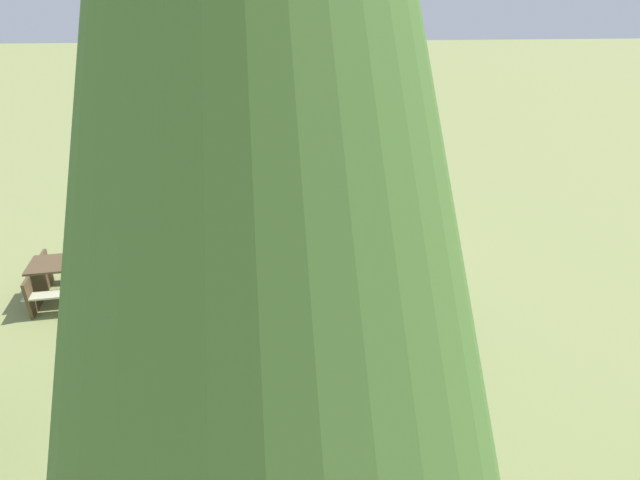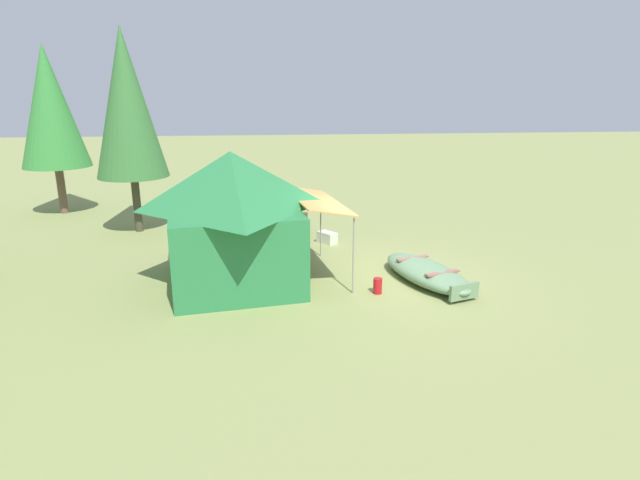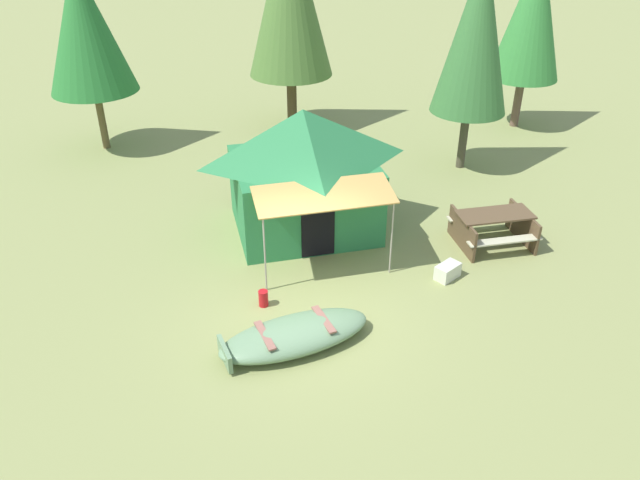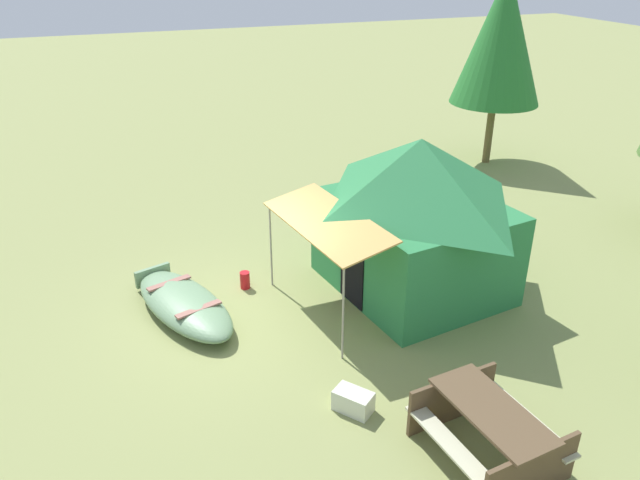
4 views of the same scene
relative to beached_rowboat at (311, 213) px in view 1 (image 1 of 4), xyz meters
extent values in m
plane|color=#878E52|center=(0.37, 0.99, -0.24)|extent=(80.00, 80.00, 0.00)
ellipsoid|color=#698C65|center=(0.01, 0.00, -0.01)|extent=(3.09, 1.96, 0.45)
ellipsoid|color=#243123|center=(0.01, 0.00, 0.03)|extent=(2.83, 1.76, 0.16)
cube|color=#925F50|center=(0.56, 0.18, 0.18)|extent=(0.40, 0.85, 0.04)
cube|color=#925F50|center=(-0.54, -0.18, 0.18)|extent=(0.40, 0.85, 0.04)
cube|color=#698C65|center=(-1.25, -0.41, 0.01)|extent=(0.30, 0.71, 0.34)
cube|color=#2A7A43|center=(0.51, 4.39, 0.66)|extent=(3.61, 3.22, 1.79)
pyramid|color=#2A7A43|center=(0.51, 4.39, 2.16)|extent=(3.90, 3.47, 1.23)
cube|color=black|center=(0.72, 3.01, 0.51)|extent=(0.76, 0.14, 1.43)
cube|color=tan|center=(0.80, 2.47, 1.60)|extent=(3.04, 1.52, 0.23)
cylinder|color=gray|center=(2.21, 2.22, 0.61)|extent=(0.04, 0.04, 1.70)
cylinder|color=gray|center=(-0.48, 1.81, 0.61)|extent=(0.04, 0.04, 1.70)
cube|color=brown|center=(4.83, 3.20, 0.54)|extent=(1.80, 0.94, 0.04)
cube|color=beige|center=(4.76, 3.80, 0.19)|extent=(1.74, 0.45, 0.04)
cube|color=beige|center=(4.90, 2.61, 0.19)|extent=(1.74, 0.45, 0.04)
cube|color=brown|center=(5.59, 3.29, 0.14)|extent=(0.22, 1.45, 0.76)
cube|color=brown|center=(4.07, 3.12, 0.14)|extent=(0.22, 1.45, 0.76)
cube|color=beige|center=(3.41, 1.89, -0.07)|extent=(0.64, 0.60, 0.33)
cylinder|color=red|center=(-0.55, 1.28, -0.06)|extent=(0.21, 0.21, 0.35)
camera|label=1|loc=(0.57, 12.43, 5.67)|focal=29.24mm
camera|label=2|loc=(-10.97, 3.71, 4.08)|focal=29.21mm
camera|label=3|loc=(-0.37, -8.80, 7.27)|focal=34.53mm
camera|label=4|loc=(9.71, -0.97, 5.95)|focal=34.23mm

